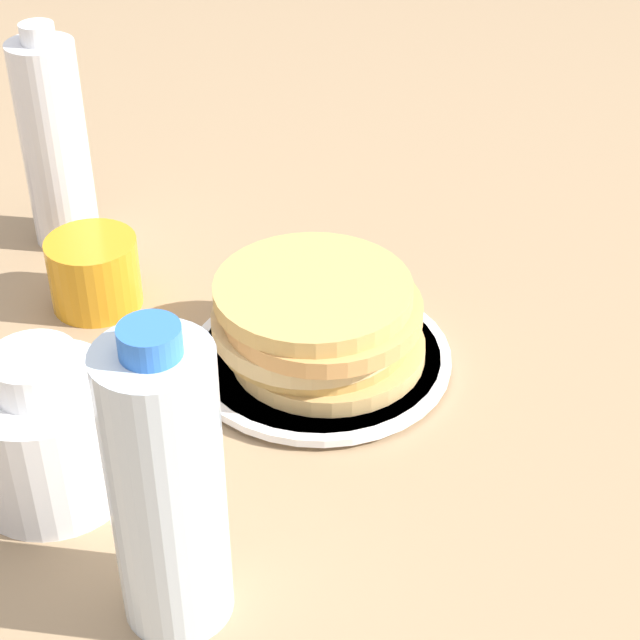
% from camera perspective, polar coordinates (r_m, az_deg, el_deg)
% --- Properties ---
extents(ground_plane, '(4.00, 4.00, 0.00)m').
position_cam_1_polar(ground_plane, '(0.90, -0.50, -3.54)').
color(ground_plane, '#9E7F5B').
extents(plate, '(0.23, 0.23, 0.01)m').
position_cam_1_polar(plate, '(0.92, 0.00, -2.03)').
color(plate, white).
rests_on(plate, ground_plane).
extents(pancake_stack, '(0.18, 0.18, 0.07)m').
position_cam_1_polar(pancake_stack, '(0.90, -0.12, 0.01)').
color(pancake_stack, tan).
rests_on(pancake_stack, plate).
extents(juice_glass, '(0.08, 0.08, 0.07)m').
position_cam_1_polar(juice_glass, '(1.00, -11.95, 2.49)').
color(juice_glass, orange).
rests_on(juice_glass, ground_plane).
extents(cream_jug, '(0.12, 0.12, 0.12)m').
position_cam_1_polar(cream_jug, '(0.80, -14.39, -5.84)').
color(cream_jug, white).
rests_on(cream_jug, ground_plane).
extents(water_bottle_near, '(0.07, 0.07, 0.23)m').
position_cam_1_polar(water_bottle_near, '(0.66, -8.18, -8.83)').
color(water_bottle_near, silver).
rests_on(water_bottle_near, ground_plane).
extents(water_bottle_mid, '(0.06, 0.06, 0.23)m').
position_cam_1_polar(water_bottle_mid, '(1.08, -13.98, 9.14)').
color(water_bottle_mid, white).
rests_on(water_bottle_mid, ground_plane).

